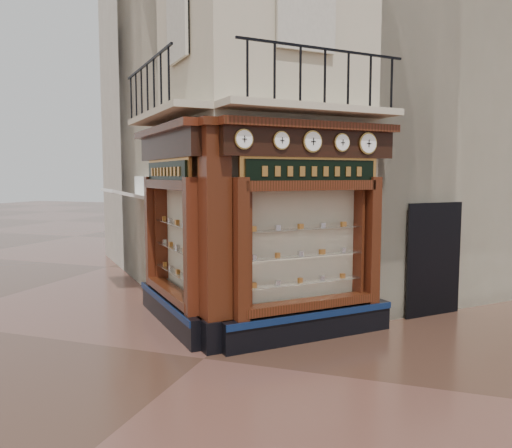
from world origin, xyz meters
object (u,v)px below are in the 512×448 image
at_px(awning, 128,292).
at_px(signboard_right, 312,171).
at_px(clock_e, 368,143).
at_px(corner_pilaster, 215,239).
at_px(clock_c, 312,142).
at_px(clock_a, 244,139).
at_px(signboard_left, 167,172).
at_px(clock_d, 342,143).
at_px(clock_b, 281,140).

xyz_separation_m(awning, signboard_right, (5.30, -2.11, 3.10)).
height_order(clock_e, signboard_right, clock_e).
xyz_separation_m(corner_pilaster, clock_c, (1.49, 0.88, 1.67)).
bearing_deg(signboard_right, corner_pilaster, 169.75).
bearing_deg(corner_pilaster, clock_a, -50.62).
distance_m(awning, signboard_left, 4.44).
xyz_separation_m(clock_c, awning, (-5.32, 2.24, -3.62)).
bearing_deg(signboard_left, clock_d, -129.74).
bearing_deg(clock_b, corner_pilaster, 157.91).
bearing_deg(corner_pilaster, clock_d, -10.51).
bearing_deg(clock_d, clock_a, -180.00).
xyz_separation_m(clock_a, signboard_right, (0.91, 1.07, -0.52)).
height_order(clock_d, signboard_right, clock_d).
relative_size(clock_c, signboard_right, 0.19).
relative_size(clock_e, signboard_left, 0.20).
bearing_deg(clock_b, clock_e, 0.00).
height_order(clock_b, awning, clock_b).
xyz_separation_m(clock_d, signboard_left, (-3.39, -0.31, -0.52)).
bearing_deg(clock_e, clock_c, -180.00).
relative_size(clock_d, clock_e, 0.82).
distance_m(clock_a, awning, 6.51).
distance_m(clock_c, signboard_left, 3.00).
bearing_deg(clock_d, clock_b, -180.00).
xyz_separation_m(clock_d, signboard_right, (-0.47, -0.31, -0.52)).
bearing_deg(clock_b, signboard_right, 9.00).
bearing_deg(corner_pilaster, clock_b, -22.09).
height_order(clock_b, clock_e, clock_e).
relative_size(signboard_left, signboard_right, 0.96).
bearing_deg(clock_b, clock_d, 0.00).
xyz_separation_m(clock_e, signboard_right, (-0.88, -0.73, -0.52)).
xyz_separation_m(clock_b, clock_d, (0.88, 0.88, 0.00)).
relative_size(clock_d, signboard_right, 0.16).
xyz_separation_m(clock_a, clock_c, (0.94, 0.94, -0.00)).
distance_m(clock_a, signboard_left, 2.34).
distance_m(clock_a, clock_d, 1.95).
xyz_separation_m(clock_e, awning, (-6.18, 1.39, -3.62)).
bearing_deg(signboard_right, signboard_left, 135.00).
xyz_separation_m(clock_a, clock_d, (1.38, 1.38, 0.00)).
height_order(clock_c, awning, clock_c).
height_order(clock_b, signboard_left, clock_b).
bearing_deg(clock_d, signboard_left, 140.26).
xyz_separation_m(corner_pilaster, clock_e, (2.35, 1.74, 1.67)).
bearing_deg(signboard_left, clock_e, -124.18).
xyz_separation_m(clock_e, signboard_left, (-3.81, -0.73, -0.52)).
xyz_separation_m(corner_pilaster, clock_a, (0.55, -0.05, 1.67)).
height_order(clock_a, clock_b, clock_a).
bearing_deg(awning, clock_a, -170.97).
height_order(clock_a, clock_e, clock_e).
xyz_separation_m(clock_c, clock_d, (0.44, 0.44, 0.00)).
bearing_deg(clock_c, clock_d, 0.00).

